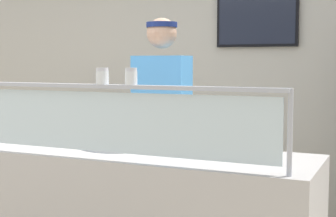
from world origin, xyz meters
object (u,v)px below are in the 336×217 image
(pizza_tray, at_px, (120,144))
(pizza_server, at_px, (114,141))
(parmesan_shaker, at_px, (102,77))
(worker_figure, at_px, (162,127))
(pepper_flake_shaker, at_px, (131,77))
(pizza_box_stack, at_px, (81,116))

(pizza_tray, xyz_separation_m, pizza_server, (-0.03, -0.02, 0.02))
(parmesan_shaker, bearing_deg, worker_figure, 96.26)
(pepper_flake_shaker, xyz_separation_m, pizza_box_stack, (-1.76, 2.14, -0.48))
(pizza_server, bearing_deg, pizza_box_stack, 121.41)
(pizza_tray, relative_size, worker_figure, 0.27)
(pepper_flake_shaker, bearing_deg, pizza_tray, 127.30)
(pizza_server, bearing_deg, parmesan_shaker, -75.91)
(pepper_flake_shaker, distance_m, worker_figure, 1.06)
(pizza_tray, height_order, pepper_flake_shaker, pepper_flake_shaker)
(pizza_tray, xyz_separation_m, pizza_box_stack, (-1.47, 1.76, -0.07))
(parmesan_shaker, relative_size, pizza_box_stack, 0.17)
(pizza_tray, distance_m, pepper_flake_shaker, 0.63)
(worker_figure, distance_m, pizza_box_stack, 1.90)
(worker_figure, height_order, pizza_box_stack, worker_figure)
(worker_figure, bearing_deg, parmesan_shaker, -83.74)
(pizza_server, bearing_deg, worker_figure, 78.84)
(pepper_flake_shaker, height_order, worker_figure, worker_figure)
(pizza_server, distance_m, worker_figure, 0.60)
(worker_figure, bearing_deg, pepper_flake_shaker, -73.96)
(pizza_tray, xyz_separation_m, worker_figure, (0.01, 0.58, 0.04))
(pizza_tray, bearing_deg, parmesan_shaker, -72.87)
(parmesan_shaker, xyz_separation_m, pizza_box_stack, (-1.59, 2.14, -0.48))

